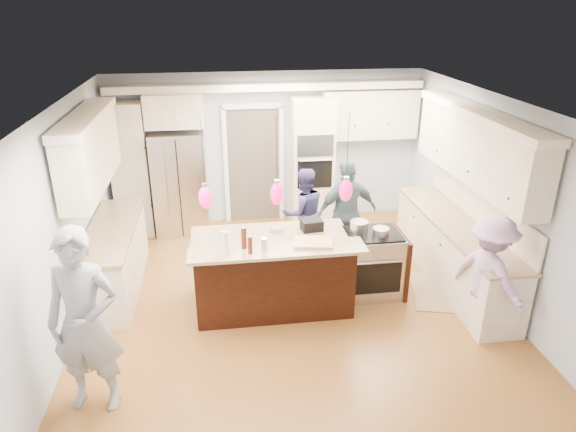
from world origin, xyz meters
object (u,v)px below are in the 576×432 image
(kitchen_island, at_px, (273,271))
(person_bar_end, at_px, (85,323))
(refrigerator, at_px, (180,183))
(island_range, at_px, (373,263))
(person_far_left, at_px, (304,213))

(kitchen_island, xyz_separation_m, person_bar_end, (-1.99, -1.62, 0.49))
(kitchen_island, distance_m, person_bar_end, 2.61)
(refrigerator, height_order, island_range, refrigerator)
(refrigerator, height_order, person_bar_end, person_bar_end)
(person_far_left, bearing_deg, kitchen_island, 52.63)
(refrigerator, distance_m, person_bar_end, 4.25)
(person_far_left, bearing_deg, person_bar_end, 36.74)
(person_bar_end, distance_m, person_far_left, 3.98)
(person_bar_end, relative_size, person_far_left, 1.34)
(person_bar_end, bearing_deg, island_range, 35.89)
(refrigerator, xyz_separation_m, island_range, (2.71, -2.49, -0.44))
(kitchen_island, relative_size, person_bar_end, 1.08)
(refrigerator, xyz_separation_m, kitchen_island, (1.30, -2.57, -0.42))
(island_range, xyz_separation_m, person_bar_end, (-3.40, -1.70, 0.52))
(island_range, distance_m, person_far_left, 1.50)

